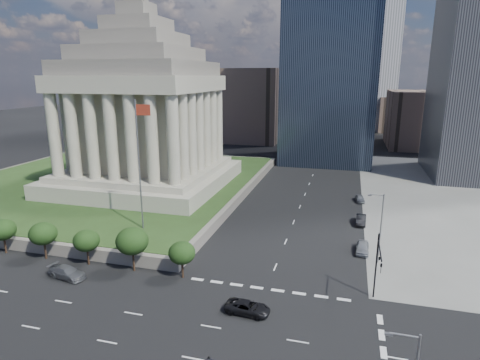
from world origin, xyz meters
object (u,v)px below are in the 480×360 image
(suv_grey, at_px, (67,272))
(parked_sedan_far, at_px, (360,199))
(street_lamp_north, at_px, (380,225))
(war_memorial, at_px, (142,95))
(flagpole, at_px, (140,159))
(pickup_truck, at_px, (248,308))
(traffic_signal_ne, at_px, (378,263))
(parked_sedan_near, at_px, (362,247))
(parked_sedan_mid, at_px, (361,220))

(suv_grey, height_order, parked_sedan_far, suv_grey)
(street_lamp_north, bearing_deg, war_memorial, 154.08)
(flagpole, bearing_deg, pickup_truck, -36.78)
(traffic_signal_ne, distance_m, parked_sedan_far, 40.04)
(parked_sedan_far, bearing_deg, pickup_truck, -112.24)
(flagpole, xyz_separation_m, parked_sedan_near, (33.33, 4.07, -12.33))
(pickup_truck, bearing_deg, traffic_signal_ne, -64.83)
(parked_sedan_far, bearing_deg, traffic_signal_ne, -95.37)
(parked_sedan_mid, height_order, parked_sedan_far, parked_sedan_mid)
(parked_sedan_near, height_order, parked_sedan_far, parked_sedan_near)
(pickup_truck, height_order, parked_sedan_far, parked_sedan_far)
(street_lamp_north, distance_m, parked_sedan_mid, 16.06)
(pickup_truck, xyz_separation_m, parked_sedan_far, (12.44, 45.08, 0.01))
(war_memorial, bearing_deg, flagpole, -63.11)
(flagpole, xyz_separation_m, parked_sedan_far, (33.33, 29.47, -12.41))
(flagpole, relative_size, parked_sedan_far, 4.87)
(flagpole, distance_m, traffic_signal_ne, 36.69)
(flagpole, distance_m, suv_grey, 19.01)
(street_lamp_north, xyz_separation_m, pickup_truck, (-14.27, -16.62, -4.97))
(flagpole, relative_size, traffic_signal_ne, 2.50)
(parked_sedan_mid, bearing_deg, pickup_truck, -109.25)
(parked_sedan_mid, bearing_deg, flagpole, -151.97)
(war_memorial, bearing_deg, parked_sedan_far, 6.85)
(traffic_signal_ne, xyz_separation_m, parked_sedan_near, (-1.00, 14.37, -4.47))
(war_memorial, xyz_separation_m, suv_grey, (8.70, -38.03, -20.64))
(flagpole, relative_size, pickup_truck, 4.01)
(street_lamp_north, distance_m, parked_sedan_far, 28.95)
(flagpole, distance_m, pickup_truck, 28.89)
(pickup_truck, bearing_deg, parked_sedan_mid, -17.75)
(suv_grey, bearing_deg, pickup_truck, -83.90)
(war_memorial, xyz_separation_m, flagpole, (12.17, -24.00, -8.29))
(pickup_truck, bearing_deg, flagpole, 56.83)
(flagpole, bearing_deg, parked_sedan_far, 41.48)
(parked_sedan_near, distance_m, parked_sedan_mid, 12.12)
(war_memorial, height_order, street_lamp_north, war_memorial)
(parked_sedan_mid, bearing_deg, parked_sedan_far, 92.12)
(war_memorial, height_order, parked_sedan_mid, war_memorial)
(parked_sedan_near, xyz_separation_m, parked_sedan_far, (0.00, 25.40, -0.08))
(parked_sedan_near, bearing_deg, flagpole, -170.70)
(flagpole, distance_m, parked_sedan_far, 46.19)
(traffic_signal_ne, xyz_separation_m, parked_sedan_mid, (-1.00, 26.49, -4.47))
(suv_grey, bearing_deg, street_lamp_north, -58.91)
(traffic_signal_ne, relative_size, street_lamp_north, 0.80)
(flagpole, xyz_separation_m, street_lamp_north, (35.16, 1.00, -7.45))
(flagpole, xyz_separation_m, traffic_signal_ne, (34.33, -10.30, -7.86))
(pickup_truck, bearing_deg, parked_sedan_near, -28.68)
(pickup_truck, height_order, parked_sedan_near, parked_sedan_near)
(parked_sedan_near, xyz_separation_m, parked_sedan_mid, (0.00, 12.12, 0.00))
(parked_sedan_far, bearing_deg, war_memorial, -179.96)
(flagpole, bearing_deg, parked_sedan_near, 6.96)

